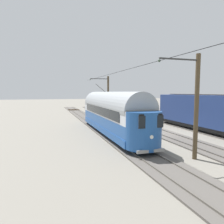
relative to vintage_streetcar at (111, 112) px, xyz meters
The scene contains 11 objects.
ground_plane 5.77m from the vintage_streetcar, 163.83° to the left, with size 220.00×220.00×0.00m, color gray.
track_streetcar_siding 10.50m from the vintage_streetcar, behind, with size 2.80×80.00×0.18m.
track_adjacent_siding 5.68m from the vintage_streetcar, 167.12° to the left, with size 2.80×80.00×0.18m.
track_third_siding 2.49m from the vintage_streetcar, 90.00° to the left, with size 2.80×80.00×0.18m.
vintage_streetcar is the anchor object (origin of this frame).
coach_adjacent 10.26m from the vintage_streetcar, behind, with size 2.96×12.72×3.85m.
catenary_pole_foreground 10.45m from the vintage_streetcar, 104.61° to the right, with size 2.92×0.28×6.62m.
catenary_pole_mid_near 9.64m from the vintage_streetcar, 105.88° to the left, with size 2.92×0.28×6.62m.
overhead_wire_run 9.27m from the vintage_streetcar, 90.36° to the left, with size 2.72×42.48×0.18m.
switch_stand 12.90m from the vintage_streetcar, 156.95° to the right, with size 0.50×0.30×1.24m.
track_end_bumper 16.34m from the vintage_streetcar, 128.91° to the right, with size 1.80×0.60×0.80m, color #B2A519.
Camera 1 is at (11.40, 18.49, 4.27)m, focal length 33.44 mm.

